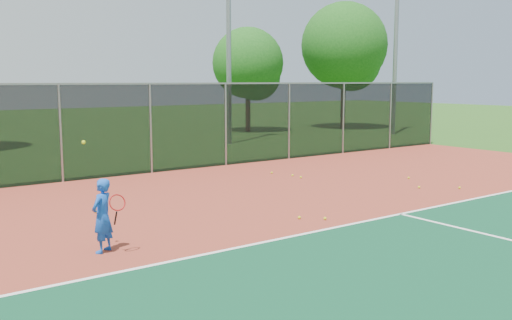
# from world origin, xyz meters

# --- Properties ---
(ground) EXTENTS (120.00, 120.00, 0.00)m
(ground) POSITION_xyz_m (0.00, 0.00, 0.00)
(ground) COLOR #234F16
(ground) RESTS_ON ground
(court_apron) EXTENTS (30.00, 20.00, 0.02)m
(court_apron) POSITION_xyz_m (0.00, 2.00, 0.01)
(court_apron) COLOR #983926
(court_apron) RESTS_ON ground
(fence_back) EXTENTS (30.00, 0.06, 3.03)m
(fence_back) POSITION_xyz_m (0.00, 12.00, 1.56)
(fence_back) COLOR black
(fence_back) RESTS_ON court_apron
(tennis_player) EXTENTS (0.60, 0.69, 2.05)m
(tennis_player) POSITION_xyz_m (-4.70, 4.23, 0.70)
(tennis_player) COLOR blue
(tennis_player) RESTS_ON court_apron
(practice_ball_0) EXTENTS (0.07, 0.07, 0.07)m
(practice_ball_0) POSITION_xyz_m (-0.20, 4.05, 0.06)
(practice_ball_0) COLOR #CBD819
(practice_ball_0) RESTS_ON court_apron
(practice_ball_1) EXTENTS (0.07, 0.07, 0.07)m
(practice_ball_1) POSITION_xyz_m (-3.70, 7.33, 0.06)
(practice_ball_1) COLOR #CBD819
(practice_ball_1) RESTS_ON court_apron
(practice_ball_2) EXTENTS (0.07, 0.07, 0.07)m
(practice_ball_2) POSITION_xyz_m (6.06, 6.06, 0.06)
(practice_ball_2) COLOR #CBD819
(practice_ball_2) RESTS_ON court_apron
(practice_ball_3) EXTENTS (0.07, 0.07, 0.07)m
(practice_ball_3) POSITION_xyz_m (3.35, 8.16, 0.06)
(practice_ball_3) COLOR #CBD819
(practice_ball_3) RESTS_ON court_apron
(practice_ball_4) EXTENTS (0.07, 0.07, 0.07)m
(practice_ball_4) POSITION_xyz_m (3.38, 8.61, 0.06)
(practice_ball_4) COLOR #CBD819
(practice_ball_4) RESTS_ON court_apron
(practice_ball_5) EXTENTS (0.07, 0.07, 0.07)m
(practice_ball_5) POSITION_xyz_m (3.16, 9.43, 0.06)
(practice_ball_5) COLOR #CBD819
(practice_ball_5) RESTS_ON court_apron
(practice_ball_6) EXTENTS (0.07, 0.07, 0.07)m
(practice_ball_6) POSITION_xyz_m (5.01, 4.83, 0.06)
(practice_ball_6) COLOR #CBD819
(practice_ball_6) RESTS_ON court_apron
(practice_ball_7) EXTENTS (0.07, 0.07, 0.07)m
(practice_ball_7) POSITION_xyz_m (5.89, 4.09, 0.06)
(practice_ball_7) COLOR #CBD819
(practice_ball_7) RESTS_ON court_apron
(practice_ball_8) EXTENTS (0.07, 0.07, 0.07)m
(practice_ball_8) POSITION_xyz_m (0.21, 3.64, 0.06)
(practice_ball_8) COLOR #CBD819
(practice_ball_8) RESTS_ON court_apron
(floodlight_ne) EXTENTS (0.90, 0.40, 13.08)m
(floodlight_ne) POSITION_xyz_m (17.78, 16.73, 7.33)
(floodlight_ne) COLOR gray
(floodlight_ne) RESTS_ON ground
(tree_back_mid) EXTENTS (4.33, 4.33, 6.36)m
(tree_back_mid) POSITION_xyz_m (12.03, 23.15, 3.99)
(tree_back_mid) COLOR #351E13
(tree_back_mid) RESTS_ON ground
(tree_back_right) EXTENTS (5.57, 5.57, 8.17)m
(tree_back_right) POSITION_xyz_m (18.45, 21.41, 5.13)
(tree_back_right) COLOR #351E13
(tree_back_right) RESTS_ON ground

